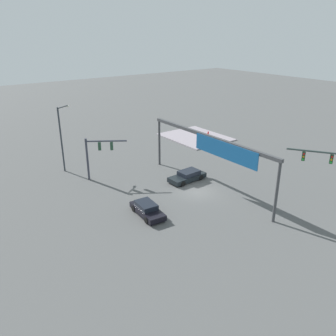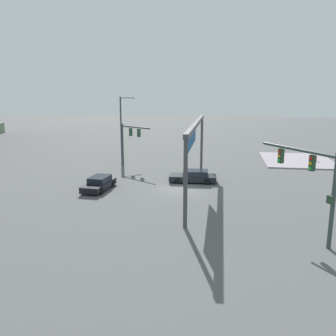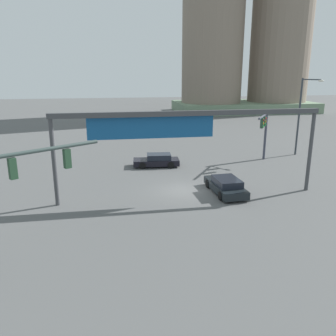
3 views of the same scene
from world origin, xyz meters
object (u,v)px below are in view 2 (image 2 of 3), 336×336
traffic_signal_near_corner (314,176)px  sedan_car_waiting_far (194,176)px  fire_hydrant_on_curb (316,159)px  traffic_signal_opposite_side (129,137)px  sedan_car_approaching (99,184)px  streetlamp_curved_arm (123,123)px

traffic_signal_near_corner → sedan_car_waiting_far: 15.55m
traffic_signal_near_corner → sedan_car_waiting_far: bearing=-1.8°
fire_hydrant_on_curb → traffic_signal_opposite_side: bearing=103.8°
traffic_signal_opposite_side → fire_hydrant_on_curb: traffic_signal_opposite_side is taller
traffic_signal_near_corner → sedan_car_approaching: (8.82, 16.46, -3.39)m
traffic_signal_opposite_side → streetlamp_curved_arm: streetlamp_curved_arm is taller
streetlamp_curved_arm → sedan_car_approaching: (-15.77, -2.06, -4.14)m
traffic_signal_near_corner → streetlamp_curved_arm: (24.59, 18.51, 0.75)m
streetlamp_curved_arm → fire_hydrant_on_curb: (0.50, -24.99, -4.23)m
traffic_signal_opposite_side → sedan_car_approaching: 11.08m
sedan_car_approaching → sedan_car_waiting_far: bearing=120.6°
fire_hydrant_on_curb → streetlamp_curved_arm: bearing=91.1°
traffic_signal_opposite_side → sedan_car_waiting_far: traffic_signal_opposite_side is taller
traffic_signal_opposite_side → sedan_car_waiting_far: size_ratio=1.09×
traffic_signal_near_corner → streetlamp_curved_arm: streetlamp_curved_arm is taller
sedan_car_waiting_far → fire_hydrant_on_curb: bearing=-142.4°
traffic_signal_near_corner → traffic_signal_opposite_side: bearing=6.1°
traffic_signal_opposite_side → streetlamp_curved_arm: bearing=146.3°
traffic_signal_near_corner → traffic_signal_opposite_side: size_ratio=1.12×
traffic_signal_near_corner → sedan_car_waiting_far: traffic_signal_near_corner is taller
traffic_signal_near_corner → sedan_car_approaching: size_ratio=1.28×
streetlamp_curved_arm → sedan_car_approaching: 16.44m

